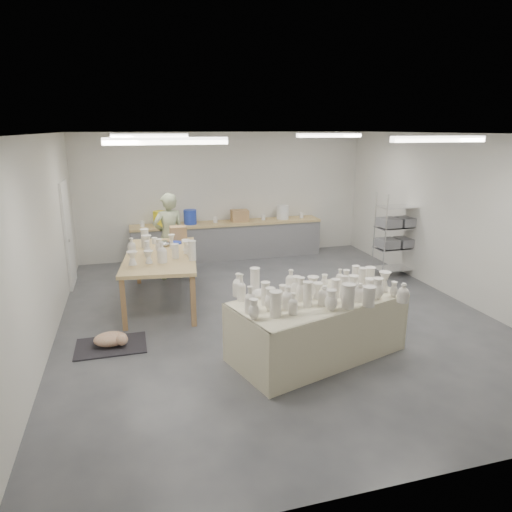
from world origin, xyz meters
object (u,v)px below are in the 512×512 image
object	(u,v)px
work_table	(162,253)
potter	(169,236)
drying_table	(317,324)
red_stool	(170,262)

from	to	relation	value
work_table	potter	xyz separation A→B (m)	(0.24, 1.31, -0.01)
drying_table	potter	world-z (taller)	potter
work_table	potter	size ratio (longest dim) A/B	1.41
work_table	potter	distance (m)	1.33
drying_table	red_stool	world-z (taller)	drying_table
potter	red_stool	bearing A→B (deg)	-101.68
red_stool	potter	bearing A→B (deg)	-90.00
potter	red_stool	distance (m)	0.68
work_table	potter	bearing A→B (deg)	86.48
potter	red_stool	xyz separation A→B (m)	(-0.00, 0.27, -0.62)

